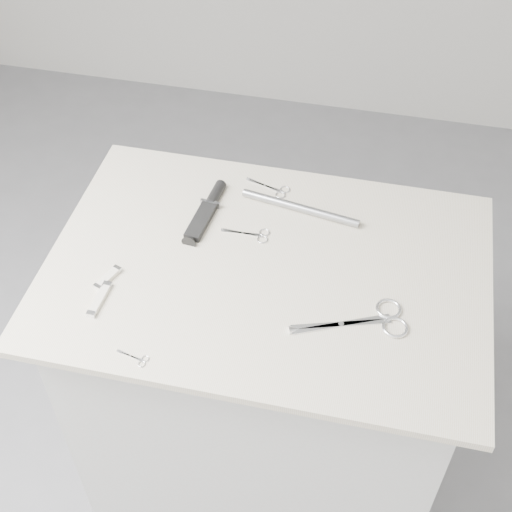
% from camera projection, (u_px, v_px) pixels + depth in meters
% --- Properties ---
extents(ground, '(4.00, 4.00, 0.01)m').
position_uv_depth(ground, '(264.00, 463.00, 2.28)').
color(ground, gray).
rests_on(ground, ground).
extents(plinth, '(0.90, 0.60, 0.90)m').
position_uv_depth(plinth, '(265.00, 383.00, 1.95)').
color(plinth, silver).
rests_on(plinth, ground).
extents(display_board, '(1.00, 0.70, 0.02)m').
position_uv_depth(display_board, '(267.00, 270.00, 1.62)').
color(display_board, beige).
rests_on(display_board, plinth).
extents(large_shears, '(0.25, 0.14, 0.01)m').
position_uv_depth(large_shears, '(374.00, 320.00, 1.50)').
color(large_shears, white).
rests_on(large_shears, display_board).
extents(embroidery_scissors_a, '(0.11, 0.05, 0.00)m').
position_uv_depth(embroidery_scissors_a, '(254.00, 235.00, 1.68)').
color(embroidery_scissors_a, white).
rests_on(embroidery_scissors_a, display_board).
extents(embroidery_scissors_b, '(0.12, 0.06, 0.00)m').
position_uv_depth(embroidery_scissors_b, '(275.00, 189.00, 1.79)').
color(embroidery_scissors_b, white).
rests_on(embroidery_scissors_b, display_board).
extents(tiny_scissors, '(0.07, 0.03, 0.00)m').
position_uv_depth(tiny_scissors, '(136.00, 358.00, 1.44)').
color(tiny_scissors, white).
rests_on(tiny_scissors, display_board).
extents(sheathed_knife, '(0.05, 0.21, 0.03)m').
position_uv_depth(sheathed_knife, '(208.00, 209.00, 1.74)').
color(sheathed_knife, black).
rests_on(sheathed_knife, display_board).
extents(pocket_knife_a, '(0.03, 0.10, 0.01)m').
position_uv_depth(pocket_knife_a, '(100.00, 299.00, 1.54)').
color(pocket_knife_a, '#EEE5D0').
rests_on(pocket_knife_a, display_board).
extents(pocket_knife_b, '(0.04, 0.08, 0.01)m').
position_uv_depth(pocket_knife_b, '(108.00, 278.00, 1.58)').
color(pocket_knife_b, '#EEE5D0').
rests_on(pocket_knife_b, display_board).
extents(metal_rail, '(0.30, 0.07, 0.02)m').
position_uv_depth(metal_rail, '(300.00, 208.00, 1.73)').
color(metal_rail, gray).
rests_on(metal_rail, display_board).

